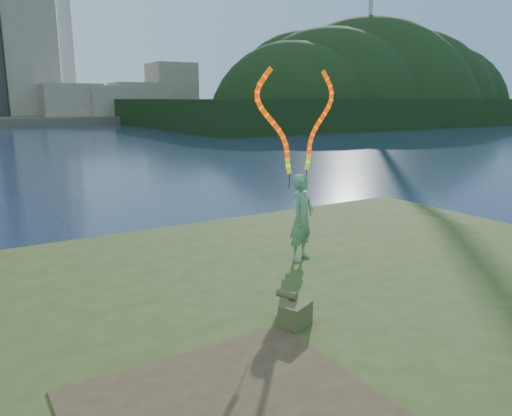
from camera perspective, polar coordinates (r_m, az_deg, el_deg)
ground at (r=9.42m, az=-0.11°, el=-13.14°), size 320.00×320.00×0.00m
grassy_knoll at (r=7.62m, az=9.35°, el=-17.02°), size 20.00×18.00×0.80m
wooded_hill at (r=92.89m, az=12.21°, el=9.71°), size 78.00×50.00×63.00m
woman_with_ribbons at (r=10.11m, az=5.20°, el=1.71°), size 1.93×0.89×4.14m
canvas_bag at (r=7.48m, az=4.48°, el=-11.88°), size 0.57×0.64×0.46m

